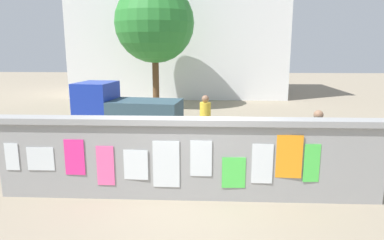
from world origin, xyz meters
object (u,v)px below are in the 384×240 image
(auto_rickshaw_truck, at_px, (123,110))
(tree_roadside, at_px, (155,23))
(bicycle_far, at_px, (192,148))
(motorcycle, at_px, (266,134))
(person_bystander, at_px, (317,137))
(person_walking, at_px, (205,116))
(bicycle_near, at_px, (84,155))

(auto_rickshaw_truck, distance_m, tree_roadside, 6.76)
(bicycle_far, height_order, tree_roadside, tree_roadside)
(bicycle_far, bearing_deg, auto_rickshaw_truck, 132.16)
(auto_rickshaw_truck, bearing_deg, motorcycle, -18.75)
(person_bystander, bearing_deg, motorcycle, 109.26)
(bicycle_far, height_order, person_walking, person_walking)
(motorcycle, bearing_deg, tree_roadside, 120.83)
(auto_rickshaw_truck, xyz_separation_m, bicycle_near, (-0.15, -3.57, -0.54))
(person_walking, xyz_separation_m, person_bystander, (2.63, -2.47, 0.00))
(person_walking, height_order, person_bystander, same)
(bicycle_far, distance_m, person_bystander, 3.22)
(motorcycle, height_order, bicycle_far, bicycle_far)
(motorcycle, height_order, tree_roadside, tree_roadside)
(auto_rickshaw_truck, bearing_deg, tree_roadside, 87.44)
(bicycle_near, xyz_separation_m, person_walking, (3.04, 2.16, 0.62))
(auto_rickshaw_truck, bearing_deg, person_bystander, -35.16)
(bicycle_far, xyz_separation_m, tree_roadside, (-2.28, 8.68, 3.88))
(motorcycle, xyz_separation_m, tree_roadside, (-4.46, 7.47, 3.78))
(bicycle_near, relative_size, tree_roadside, 0.27)
(motorcycle, height_order, bicycle_near, bicycle_near)
(motorcycle, distance_m, tree_roadside, 9.48)
(motorcycle, relative_size, tree_roadside, 0.30)
(tree_roadside, bearing_deg, bicycle_near, -92.52)
(bicycle_near, xyz_separation_m, bicycle_far, (2.70, 0.76, 0.00))
(person_bystander, relative_size, tree_roadside, 0.26)
(bicycle_near, bearing_deg, motorcycle, 22.05)
(motorcycle, distance_m, person_walking, 1.91)
(bicycle_near, bearing_deg, bicycle_far, 15.77)
(bicycle_far, bearing_deg, tree_roadside, 104.75)
(auto_rickshaw_truck, xyz_separation_m, tree_roadside, (0.26, 5.86, 3.35))
(tree_roadside, bearing_deg, motorcycle, -59.17)
(person_walking, bearing_deg, auto_rickshaw_truck, 153.93)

